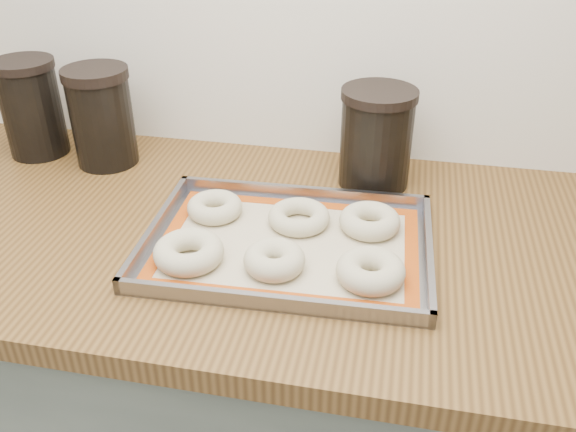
% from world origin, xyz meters
% --- Properties ---
extents(cabinet, '(3.00, 0.65, 0.86)m').
position_xyz_m(cabinet, '(0.00, 1.68, 0.43)').
color(cabinet, slate).
rests_on(cabinet, floor).
extents(countertop, '(3.06, 0.68, 0.04)m').
position_xyz_m(countertop, '(0.00, 1.68, 0.88)').
color(countertop, brown).
rests_on(countertop, cabinet).
extents(baking_tray, '(0.47, 0.35, 0.03)m').
position_xyz_m(baking_tray, '(0.22, 1.63, 0.91)').
color(baking_tray, gray).
rests_on(baking_tray, countertop).
extents(baking_mat, '(0.43, 0.30, 0.00)m').
position_xyz_m(baking_mat, '(0.22, 1.63, 0.90)').
color(baking_mat, '#C6B793').
rests_on(baking_mat, baking_tray).
extents(bagel_front_left, '(0.12, 0.12, 0.04)m').
position_xyz_m(bagel_front_left, '(0.07, 1.55, 0.92)').
color(bagel_front_left, '#BDB392').
rests_on(bagel_front_left, baking_mat).
extents(bagel_front_mid, '(0.12, 0.12, 0.04)m').
position_xyz_m(bagel_front_mid, '(0.21, 1.56, 0.92)').
color(bagel_front_mid, '#BDB392').
rests_on(bagel_front_mid, baking_mat).
extents(bagel_front_right, '(0.11, 0.11, 0.04)m').
position_xyz_m(bagel_front_right, '(0.35, 1.56, 0.92)').
color(bagel_front_right, '#BDB392').
rests_on(bagel_front_right, baking_mat).
extents(bagel_back_left, '(0.12, 0.12, 0.03)m').
position_xyz_m(bagel_back_left, '(0.07, 1.69, 0.92)').
color(bagel_back_left, '#BDB392').
rests_on(bagel_back_left, baking_mat).
extents(bagel_back_mid, '(0.13, 0.13, 0.03)m').
position_xyz_m(bagel_back_mid, '(0.22, 1.69, 0.92)').
color(bagel_back_mid, '#BDB392').
rests_on(bagel_back_mid, baking_mat).
extents(bagel_back_right, '(0.11, 0.11, 0.03)m').
position_xyz_m(bagel_back_right, '(0.34, 1.70, 0.92)').
color(bagel_back_right, '#BDB392').
rests_on(bagel_back_right, baking_mat).
extents(canister_left, '(0.13, 0.13, 0.20)m').
position_xyz_m(canister_left, '(-0.38, 1.88, 1.00)').
color(canister_left, black).
rests_on(canister_left, countertop).
extents(canister_mid, '(0.13, 0.13, 0.20)m').
position_xyz_m(canister_mid, '(-0.21, 1.86, 1.00)').
color(canister_mid, black).
rests_on(canister_mid, countertop).
extents(canister_right, '(0.14, 0.14, 0.19)m').
position_xyz_m(canister_right, '(0.33, 1.88, 1.00)').
color(canister_right, black).
rests_on(canister_right, countertop).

